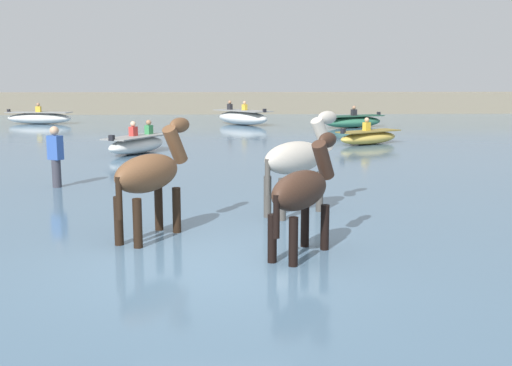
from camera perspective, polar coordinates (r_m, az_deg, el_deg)
ground_plane at (r=8.56m, az=-4.15°, el=-8.76°), size 120.00×120.00×0.00m
water_surface at (r=18.30m, az=-3.39°, el=1.57°), size 90.00×90.00×0.25m
horse_lead_dark_bay at (r=8.59m, az=4.29°, el=-0.90°), size 1.26×1.61×1.91m
horse_trailing_pinto at (r=11.20m, az=3.83°, el=2.11°), size 1.64×1.54×2.08m
horse_flank_bay at (r=9.63m, az=-9.63°, el=0.66°), size 1.22×1.80×2.06m
boat_mid_outer at (r=20.64m, az=-10.87°, el=3.51°), size 2.09×2.81×1.05m
boat_far_offshore at (r=23.41m, az=10.28°, el=4.15°), size 2.75×2.23×0.98m
boat_distant_east at (r=31.06m, az=8.91°, el=5.60°), size 3.35×2.25×1.07m
boat_distant_west at (r=32.51m, az=-1.25°, el=6.03°), size 3.23×3.53×1.23m
boat_near_starboard at (r=35.08m, az=-19.26°, el=5.66°), size 3.58×1.53×1.11m
person_wading_mid at (r=14.64m, az=-17.88°, el=2.01°), size 0.38×0.34×1.63m
far_shoreline at (r=42.79m, az=-3.02°, el=7.17°), size 80.00×2.40×1.67m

